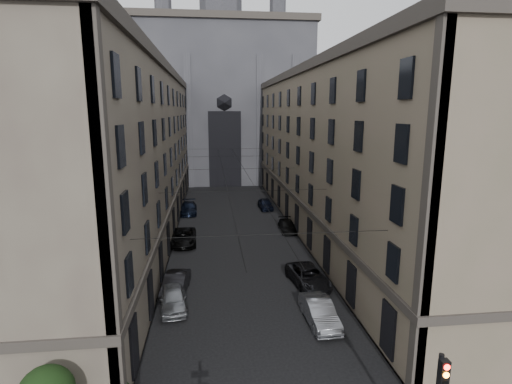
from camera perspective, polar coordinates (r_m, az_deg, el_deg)
name	(u,v)px	position (r m, az deg, el deg)	size (l,w,h in m)	color
sidewalk_left	(146,231)	(49.06, -15.43, -5.45)	(7.00, 80.00, 0.15)	#383533
sidewalk_right	(319,226)	(50.23, 9.04, -4.77)	(7.00, 80.00, 0.15)	#383533
building_left	(115,153)	(47.84, -19.52, 5.22)	(13.60, 60.60, 18.85)	#51463E
building_right	(346,151)	(49.36, 12.69, 5.78)	(13.60, 60.60, 18.85)	brown
gothic_tower	(222,92)	(85.48, -4.86, 13.99)	(35.00, 23.00, 58.00)	#2D2D33
tram_wires	(234,170)	(46.60, -3.11, 3.12)	(14.00, 60.00, 0.43)	black
car_left_near	(173,298)	(30.38, -11.75, -14.58)	(1.89, 4.69, 1.60)	slate
car_left_midnear	(175,284)	(32.55, -11.43, -12.77)	(1.65, 4.72, 1.56)	black
car_left_midfar	(184,237)	(43.64, -10.31, -6.35)	(2.63, 5.69, 1.58)	black
car_left_far	(189,208)	(56.28, -9.58, -2.27)	(2.20, 5.42, 1.57)	black
car_right_near	(319,312)	(28.25, 9.04, -16.57)	(1.70, 4.88, 1.61)	gray
car_right_midnear	(308,276)	(33.59, 7.50, -11.87)	(2.53, 5.49, 1.53)	black
car_right_midfar	(288,226)	(47.58, 4.53, -4.86)	(1.83, 4.51, 1.31)	black
car_right_far	(265,204)	(57.95, 1.35, -1.73)	(1.81, 4.49, 1.53)	black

